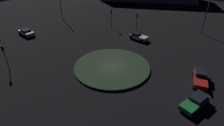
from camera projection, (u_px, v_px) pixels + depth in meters
The scene contains 10 objects.
ground_plane at pixel (112, 68), 30.69m from camera, with size 120.73×120.73×0.00m, color black.
roundabout_island at pixel (112, 67), 30.60m from camera, with size 12.35×12.35×0.33m, color #263823.
car_white at pixel (138, 36), 39.77m from camera, with size 1.96×3.88×1.44m.
car_red at pixel (200, 78), 26.98m from camera, with size 4.75×3.18×1.52m.
car_green at pixel (196, 102), 22.82m from camera, with size 4.62×2.56×1.32m.
car_silver at pixel (26, 32), 41.80m from camera, with size 2.05×4.05×1.43m.
traffic_light_northeast at pixel (111, 15), 44.44m from camera, with size 0.39×0.38×4.49m.
traffic_light_east at pixel (137, 18), 43.59m from camera, with size 0.39×0.36×3.95m.
traffic_light_northwest_near at pixel (4, 53), 28.71m from camera, with size 0.38×0.39×4.24m.
streetlamp_east at pixel (208, 9), 40.20m from camera, with size 0.47×0.47×9.23m.
Camera 1 is at (-19.49, -16.92, 16.62)m, focal length 29.99 mm.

